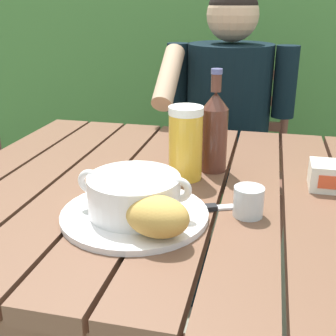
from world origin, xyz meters
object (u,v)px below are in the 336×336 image
(beer_glass, at_px, (186,143))
(table_knife, at_px, (215,207))
(person_eating, at_px, (227,122))
(beer_bottle, at_px, (215,130))
(serving_plate, at_px, (135,214))
(chair_near_diner, at_px, (229,165))
(butter_tub, at_px, (334,176))
(water_glass_small, at_px, (248,202))
(soup_bowl, at_px, (134,193))
(bread_roll, at_px, (157,216))

(beer_glass, height_order, table_knife, beer_glass)
(person_eating, relative_size, beer_bottle, 4.81)
(serving_plate, bearing_deg, beer_bottle, 68.23)
(chair_near_diner, distance_m, beer_glass, 0.95)
(beer_glass, distance_m, butter_tub, 0.34)
(person_eating, distance_m, water_glass_small, 0.85)
(beer_bottle, bearing_deg, person_eating, 92.48)
(chair_near_diner, xyz_separation_m, person_eating, (-0.00, -0.20, 0.25))
(soup_bowl, xyz_separation_m, beer_bottle, (0.12, 0.29, 0.05))
(serving_plate, height_order, beer_glass, beer_glass)
(table_knife, bearing_deg, soup_bowl, -154.92)
(person_eating, distance_m, table_knife, 0.83)
(person_eating, bearing_deg, soup_bowl, -95.67)
(butter_tub, bearing_deg, serving_plate, -149.18)
(butter_tub, distance_m, table_knife, 0.30)
(bread_roll, relative_size, butter_tub, 1.24)
(beer_glass, bearing_deg, bread_roll, -88.36)
(beer_glass, height_order, beer_bottle, beer_bottle)
(chair_near_diner, bearing_deg, water_glass_small, -83.25)
(water_glass_small, relative_size, table_knife, 0.41)
(water_glass_small, bearing_deg, soup_bowl, -164.88)
(serving_plate, bearing_deg, beer_glass, 75.66)
(beer_glass, height_order, butter_tub, beer_glass)
(bread_roll, bearing_deg, beer_glass, 91.64)
(water_glass_small, bearing_deg, bread_roll, -137.96)
(bread_roll, xyz_separation_m, table_knife, (0.08, 0.15, -0.04))
(water_glass_small, relative_size, butter_tub, 0.56)
(beer_glass, xyz_separation_m, water_glass_small, (0.16, -0.17, -0.06))
(soup_bowl, xyz_separation_m, butter_tub, (0.39, 0.24, -0.02))
(bread_roll, height_order, water_glass_small, bread_roll)
(chair_near_diner, distance_m, soup_bowl, 1.15)
(serving_plate, height_order, bread_roll, bread_roll)
(chair_near_diner, relative_size, beer_glass, 5.25)
(beer_bottle, relative_size, butter_tub, 2.36)
(serving_plate, distance_m, soup_bowl, 0.04)
(person_eating, relative_size, butter_tub, 11.36)
(beer_bottle, bearing_deg, table_knife, -81.21)
(serving_plate, xyz_separation_m, water_glass_small, (0.22, 0.06, 0.02))
(person_eating, distance_m, beer_bottle, 0.63)
(beer_glass, distance_m, water_glass_small, 0.24)
(beer_glass, xyz_separation_m, table_knife, (0.09, -0.15, -0.08))
(chair_near_diner, relative_size, serving_plate, 3.15)
(serving_plate, xyz_separation_m, bread_roll, (0.07, -0.08, 0.04))
(serving_plate, xyz_separation_m, table_knife, (0.15, 0.07, -0.00))
(table_knife, bearing_deg, butter_tub, 34.03)
(person_eating, xyz_separation_m, beer_bottle, (0.03, -0.61, 0.14))
(serving_plate, height_order, table_knife, serving_plate)
(chair_near_diner, bearing_deg, beer_bottle, -88.33)
(chair_near_diner, height_order, serving_plate, chair_near_diner)
(serving_plate, relative_size, soup_bowl, 1.26)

